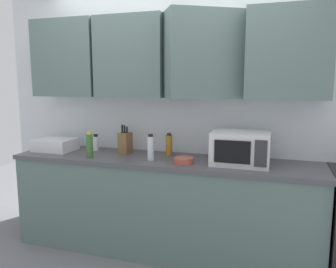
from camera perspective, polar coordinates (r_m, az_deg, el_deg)
The scene contains 10 objects.
wall_back_with_cabinets at distance 3.25m, azimuth 0.34°, elevation 8.55°, with size 3.69×0.62×2.60m.
counter_run at distance 3.24m, azimuth -0.91°, elevation -11.86°, with size 2.82×0.63×0.90m.
microwave at distance 2.93m, azimuth 12.15°, elevation -2.33°, with size 0.48×0.37×0.28m.
dish_rack at distance 3.63m, azimuth -18.46°, elevation -1.72°, with size 0.38×0.30×0.12m, color silver.
knife_block at distance 3.35m, azimuth -7.23°, elevation -1.43°, with size 0.12×0.13×0.28m.
bottle_green_oil at distance 3.21m, azimuth -13.07°, elevation -1.91°, with size 0.06×0.06×0.24m.
bottle_clear_tall at distance 3.02m, azimuth -2.94°, elevation -2.31°, with size 0.06×0.06×0.24m.
bottle_amber_vinegar at distance 3.22m, azimuth 0.17°, elevation -1.85°, with size 0.06×0.06×0.21m.
bottle_white_jar at distance 3.53m, azimuth -12.07°, elevation -1.44°, with size 0.06×0.06×0.17m.
bowl_ceramic_small at distance 2.92m, azimuth 2.69°, elevation -4.46°, with size 0.17×0.17×0.05m, color #B24C3D.
Camera 1 is at (0.98, -3.17, 1.59)m, focal length 36.17 mm.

